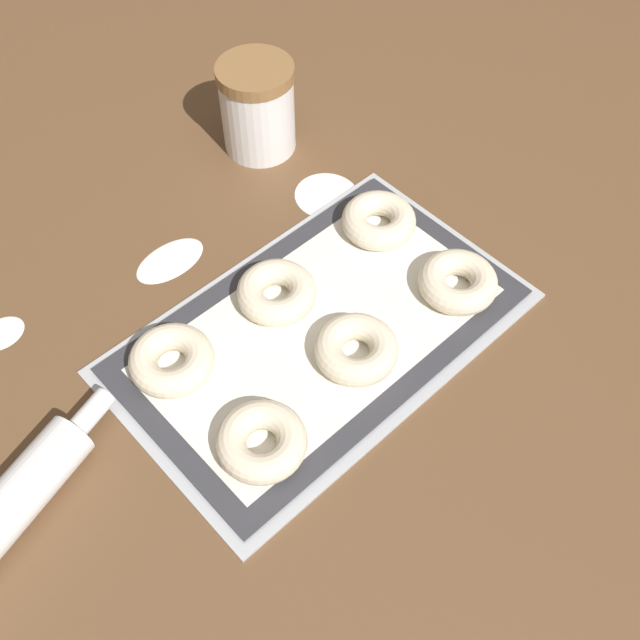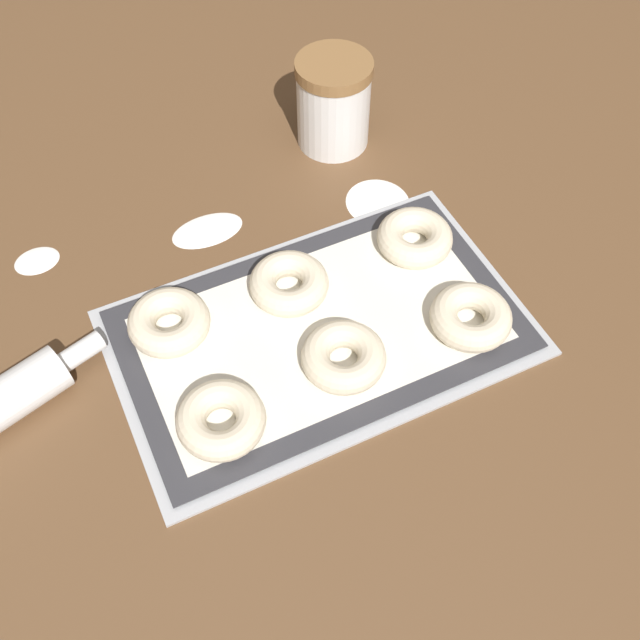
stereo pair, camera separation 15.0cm
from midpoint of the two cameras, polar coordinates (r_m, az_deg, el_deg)
The scene contains 13 objects.
ground_plane at distance 0.85m, azimuth 5.62°, elevation -1.82°, with size 2.80×2.80×0.00m, color brown.
baking_tray at distance 0.85m, azimuth 4.99°, elevation -1.53°, with size 0.46×0.29×0.01m.
baking_mat at distance 0.85m, azimuth 5.02°, elevation -1.32°, with size 0.44×0.26×0.00m.
bagel_front_left at distance 0.76m, azimuth -2.04°, elevation -8.35°, with size 0.09×0.09×0.03m.
bagel_front_center at distance 0.81m, azimuth 7.10°, elevation -3.49°, with size 0.09×0.09×0.03m.
bagel_front_right at distance 0.87m, azimuth 16.31°, elevation -0.39°, with size 0.09×0.09×0.03m.
bagel_back_left at distance 0.83m, azimuth -6.52°, elevation -0.81°, with size 0.09×0.09×0.03m.
bagel_back_center at distance 0.86m, azimuth 2.53°, elevation 2.20°, with size 0.09×0.09×0.03m.
bagel_back_right at distance 0.93m, azimuth 11.85°, elevation 5.63°, with size 0.09×0.09×0.03m.
flour_canister at distance 1.04m, azimuth 5.28°, elevation 15.78°, with size 0.10×0.10×0.13m.
flour_patch_near at distance 0.96m, azimuth -16.76°, elevation 3.87°, with size 0.06×0.04×0.00m.
flour_patch_far at distance 1.00m, azimuth 8.76°, elevation 8.43°, with size 0.08×0.09×0.00m.
flour_patch_side at distance 0.95m, azimuth -4.21°, elevation 6.37°, with size 0.09×0.05×0.00m.
Camera 2 is at (-0.22, -0.44, 0.70)m, focal length 42.00 mm.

